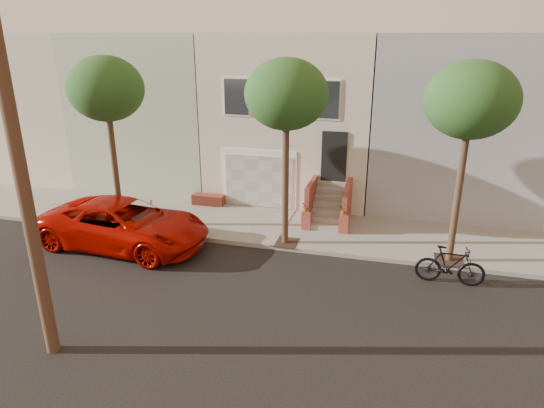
# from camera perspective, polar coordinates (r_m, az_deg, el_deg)

# --- Properties ---
(ground) EXTENTS (90.00, 90.00, 0.00)m
(ground) POSITION_cam_1_polar(r_m,az_deg,el_deg) (13.79, -6.36, -11.26)
(ground) COLOR black
(ground) RESTS_ON ground
(sidewalk) EXTENTS (40.00, 3.70, 0.15)m
(sidewalk) POSITION_cam_1_polar(r_m,az_deg,el_deg) (18.30, -0.45, -2.72)
(sidewalk) COLOR gray
(sidewalk) RESTS_ON ground
(house_row) EXTENTS (33.10, 11.70, 7.00)m
(house_row) POSITION_cam_1_polar(r_m,az_deg,el_deg) (22.86, 3.42, 11.11)
(house_row) COLOR beige
(house_row) RESTS_ON sidewalk
(tree_left) EXTENTS (2.70, 2.57, 6.30)m
(tree_left) POSITION_cam_1_polar(r_m,az_deg,el_deg) (17.97, -19.44, 12.88)
(tree_left) COLOR #2D2116
(tree_left) RESTS_ON sidewalk
(tree_mid) EXTENTS (2.70, 2.57, 6.30)m
(tree_mid) POSITION_cam_1_polar(r_m,az_deg,el_deg) (15.37, 1.75, 12.96)
(tree_mid) COLOR #2D2116
(tree_mid) RESTS_ON sidewalk
(tree_right) EXTENTS (2.70, 2.57, 6.30)m
(tree_right) POSITION_cam_1_polar(r_m,az_deg,el_deg) (15.12, 22.93, 11.34)
(tree_right) COLOR #2D2116
(tree_right) RESTS_ON sidewalk
(pickup_truck) EXTENTS (6.16, 3.16, 1.66)m
(pickup_truck) POSITION_cam_1_polar(r_m,az_deg,el_deg) (17.31, -17.44, -2.34)
(pickup_truck) COLOR #AB0800
(pickup_truck) RESTS_ON ground
(motorcycle) EXTENTS (2.02, 0.60, 1.21)m
(motorcycle) POSITION_cam_1_polar(r_m,az_deg,el_deg) (15.13, 20.74, -6.96)
(motorcycle) COLOR black
(motorcycle) RESTS_ON ground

